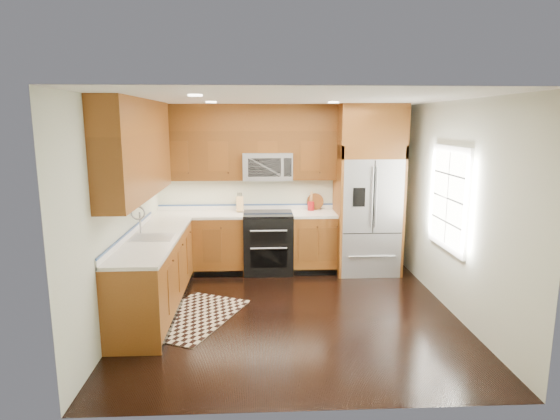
{
  "coord_description": "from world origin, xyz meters",
  "views": [
    {
      "loc": [
        -0.41,
        -5.45,
        2.35
      ],
      "look_at": [
        -0.11,
        0.6,
        1.19
      ],
      "focal_mm": 30.0,
      "sensor_mm": 36.0,
      "label": 1
    }
  ],
  "objects_px": {
    "refrigerator": "(368,190)",
    "rug": "(194,317)",
    "range": "(268,243)",
    "utensil_crock": "(311,204)",
    "knife_block": "(240,204)"
  },
  "relations": [
    {
      "from": "rug",
      "to": "utensil_crock",
      "type": "relative_size",
      "value": 4.68
    },
    {
      "from": "knife_block",
      "to": "refrigerator",
      "type": "bearing_deg",
      "value": -5.95
    },
    {
      "from": "range",
      "to": "knife_block",
      "type": "xyz_separation_m",
      "value": [
        -0.44,
        0.17,
        0.59
      ]
    },
    {
      "from": "range",
      "to": "utensil_crock",
      "type": "distance_m",
      "value": 0.92
    },
    {
      "from": "range",
      "to": "knife_block",
      "type": "height_order",
      "value": "knife_block"
    },
    {
      "from": "rug",
      "to": "knife_block",
      "type": "xyz_separation_m",
      "value": [
        0.51,
        1.9,
        1.06
      ]
    },
    {
      "from": "refrigerator",
      "to": "rug",
      "type": "xyz_separation_m",
      "value": [
        -2.5,
        -1.69,
        -1.3
      ]
    },
    {
      "from": "range",
      "to": "refrigerator",
      "type": "xyz_separation_m",
      "value": [
        1.55,
        -0.04,
        0.83
      ]
    },
    {
      "from": "rug",
      "to": "knife_block",
      "type": "bearing_deg",
      "value": 99.2
    },
    {
      "from": "knife_block",
      "to": "rug",
      "type": "bearing_deg",
      "value": -105.05
    },
    {
      "from": "refrigerator",
      "to": "rug",
      "type": "relative_size",
      "value": 1.83
    },
    {
      "from": "range",
      "to": "utensil_crock",
      "type": "relative_size",
      "value": 3.11
    },
    {
      "from": "refrigerator",
      "to": "rug",
      "type": "bearing_deg",
      "value": -145.94
    },
    {
      "from": "refrigerator",
      "to": "utensil_crock",
      "type": "xyz_separation_m",
      "value": [
        -0.86,
        0.25,
        -0.26
      ]
    },
    {
      "from": "refrigerator",
      "to": "rug",
      "type": "height_order",
      "value": "refrigerator"
    }
  ]
}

